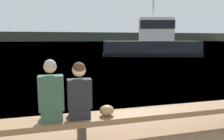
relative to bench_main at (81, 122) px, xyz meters
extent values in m
plane|color=#5684A3|center=(0.38, 121.57, -0.36)|extent=(240.00, 240.00, 0.00)
cube|color=#384233|center=(0.38, 147.25, 2.63)|extent=(600.00, 12.00, 5.98)
cube|color=brown|center=(0.00, 0.00, 0.03)|extent=(7.07, 0.41, 0.10)
cube|color=#42382D|center=(0.00, 0.00, -0.19)|extent=(0.12, 0.35, 0.34)
cube|color=#2D4C3D|center=(-0.47, 0.06, 0.17)|extent=(0.34, 0.36, 0.19)
cube|color=#2D4C3D|center=(-0.47, -0.02, 0.55)|extent=(0.39, 0.22, 0.56)
sphere|color=tan|center=(-0.47, -0.02, 0.97)|extent=(0.20, 0.20, 0.20)
sphere|color=gray|center=(-0.47, -0.04, 0.99)|extent=(0.19, 0.19, 0.19)
cube|color=black|center=(-0.02, 0.06, 0.17)|extent=(0.34, 0.36, 0.19)
cube|color=black|center=(-0.02, -0.02, 0.51)|extent=(0.39, 0.22, 0.48)
sphere|color=beige|center=(-0.02, -0.02, 0.90)|extent=(0.22, 0.22, 0.22)
sphere|color=#472D19|center=(-0.02, -0.04, 0.93)|extent=(0.21, 0.21, 0.21)
ellipsoid|color=#9E754C|center=(0.45, 0.01, 0.17)|extent=(0.25, 0.20, 0.18)
cube|color=black|center=(9.27, 17.19, 0.40)|extent=(9.98, 5.63, 1.52)
cube|color=black|center=(9.27, 17.19, -0.18)|extent=(10.20, 5.80, 0.36)
cube|color=silver|center=(9.73, 17.05, 2.32)|extent=(3.71, 2.67, 2.33)
cube|color=black|center=(9.73, 17.05, 2.79)|extent=(3.79, 2.75, 0.84)
cylinder|color=#B2B2B7|center=(9.41, 17.15, 4.78)|extent=(0.14, 0.14, 2.59)
camera|label=1|loc=(-0.41, -3.53, 1.40)|focal=35.00mm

